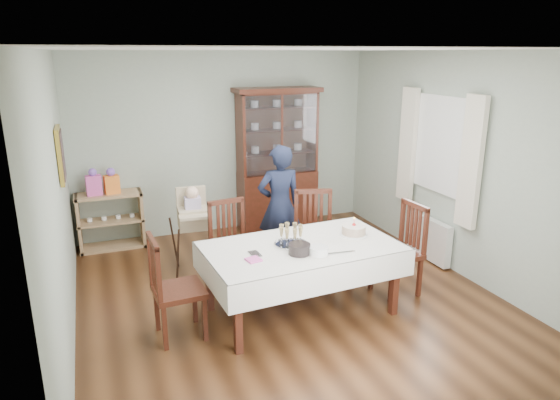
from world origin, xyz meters
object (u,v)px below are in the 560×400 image
china_cabinet (277,157)px  gift_bag_pink (94,183)px  chair_far_left (234,264)px  champagne_tray (291,239)px  high_chair (194,239)px  birthday_cake (354,230)px  gift_bag_orange (112,182)px  chair_far_right (314,253)px  woman (279,206)px  chair_end_right (397,267)px  chair_end_left (178,307)px  dining_table (301,279)px  sideboard (111,221)px

china_cabinet → gift_bag_pink: bearing=180.0°
chair_far_left → champagne_tray: size_ratio=2.98×
china_cabinet → chair_far_left: 2.38m
high_chair → birthday_cake: high_chair is taller
gift_bag_orange → champagne_tray: bearing=-58.2°
gift_bag_orange → chair_far_right: bearing=-41.4°
woman → chair_far_left: bearing=37.9°
chair_end_right → gift_bag_pink: (-3.14, 2.61, 0.65)m
china_cabinet → chair_end_right: size_ratio=2.07×
chair_far_left → birthday_cake: 1.45m
china_cabinet → high_chair: china_cabinet is taller
gift_bag_orange → chair_far_left: bearing=-57.4°
chair_end_left → woman: size_ratio=0.66×
chair_far_left → gift_bag_pink: gift_bag_pink is taller
high_chair → gift_bag_orange: 1.57m
chair_far_left → chair_end_left: 1.11m
china_cabinet → chair_far_right: (-0.25, -1.93, -0.80)m
chair_end_left → high_chair: (0.47, 1.45, 0.12)m
chair_far_left → birthday_cake: bearing=-38.0°
chair_far_right → gift_bag_pink: size_ratio=2.88×
dining_table → chair_end_right: chair_end_right is taller
chair_end_left → champagne_tray: bearing=-90.2°
high_chair → birthday_cake: bearing=-38.7°
china_cabinet → chair_far_right: china_cabinet is taller
china_cabinet → sideboard: china_cabinet is taller
china_cabinet → gift_bag_pink: china_cabinet is taller
chair_end_left → champagne_tray: size_ratio=2.99×
china_cabinet → gift_bag_orange: bearing=180.0°
chair_end_right → champagne_tray: chair_end_right is taller
chair_far_right → gift_bag_pink: gift_bag_pink is taller
china_cabinet → woman: 1.46m
champagne_tray → gift_bag_pink: bearing=125.4°
dining_table → champagne_tray: champagne_tray is taller
birthday_cake → gift_bag_pink: 3.64m
chair_far_left → woman: size_ratio=0.66×
chair_far_left → gift_bag_pink: bearing=120.9°
sideboard → birthday_cake: (2.41, -2.59, 0.41)m
woman → chair_far_right: bearing=115.3°
sideboard → chair_far_left: size_ratio=0.86×
china_cabinet → chair_far_left: bearing=-124.0°
dining_table → sideboard: bearing=123.4°
chair_far_right → champagne_tray: 1.02m
dining_table → gift_bag_orange: bearing=122.7°
china_cabinet → sideboard: (-2.50, 0.02, -0.72)m
sideboard → chair_far_left: 2.26m
chair_far_left → gift_bag_orange: gift_bag_orange is taller
champagne_tray → gift_bag_orange: 3.05m
woman → birthday_cake: size_ratio=5.26×
chair_far_right → gift_bag_orange: bearing=156.0°
china_cabinet → chair_end_left: bearing=-127.7°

